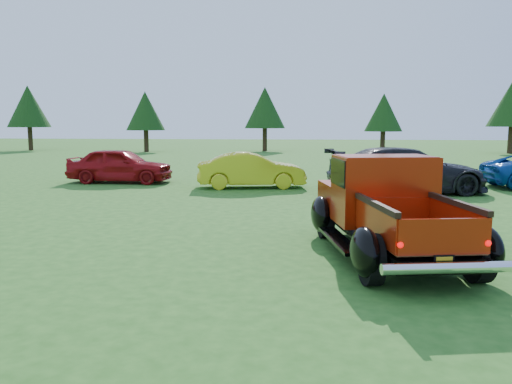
% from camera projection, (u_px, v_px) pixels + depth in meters
% --- Properties ---
extents(ground, '(120.00, 120.00, 0.00)m').
position_uv_depth(ground, '(283.00, 250.00, 8.70)').
color(ground, '#245518').
rests_on(ground, ground).
extents(tree_far_west, '(3.33, 3.33, 5.20)m').
position_uv_depth(tree_far_west, '(28.00, 107.00, 40.04)').
color(tree_far_west, '#332114').
rests_on(tree_far_west, ground).
extents(tree_west, '(2.94, 2.94, 4.60)m').
position_uv_depth(tree_west, '(145.00, 111.00, 38.08)').
color(tree_west, '#332114').
rests_on(tree_west, ground).
extents(tree_mid_left, '(3.20, 3.20, 5.00)m').
position_uv_depth(tree_mid_left, '(265.00, 108.00, 39.09)').
color(tree_mid_left, '#332114').
rests_on(tree_mid_left, ground).
extents(tree_mid_right, '(2.82, 2.82, 4.40)m').
position_uv_depth(tree_mid_right, '(384.00, 113.00, 37.24)').
color(tree_mid_right, '#332114').
rests_on(tree_mid_right, ground).
extents(pickup_truck, '(2.75, 4.67, 1.65)m').
position_uv_depth(pickup_truck, '(383.00, 206.00, 8.51)').
color(pickup_truck, black).
rests_on(pickup_truck, ground).
extents(show_car_red, '(3.80, 1.53, 1.29)m').
position_uv_depth(show_car_red, '(120.00, 165.00, 18.46)').
color(show_car_red, maroon).
rests_on(show_car_red, ground).
extents(show_car_yellow, '(3.80, 1.86, 1.20)m').
position_uv_depth(show_car_yellow, '(251.00, 170.00, 17.00)').
color(show_car_yellow, gold).
rests_on(show_car_yellow, ground).
extents(show_car_grey, '(5.19, 2.73, 1.43)m').
position_uv_depth(show_car_grey, '(406.00, 170.00, 15.70)').
color(show_car_grey, black).
rests_on(show_car_grey, ground).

